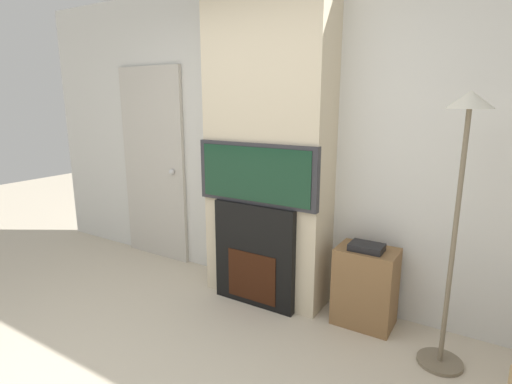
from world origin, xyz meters
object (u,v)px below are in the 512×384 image
object	(u,v)px
fireplace	(256,255)
floor_lamp	(461,179)
media_stand	(365,286)
television	(256,174)

from	to	relation	value
fireplace	floor_lamp	distance (m)	1.66
floor_lamp	media_stand	bearing A→B (deg)	158.84
fireplace	media_stand	size ratio (longest dim) A/B	1.32
floor_lamp	fireplace	bearing A→B (deg)	177.60
fireplace	television	size ratio (longest dim) A/B	0.81
floor_lamp	television	bearing A→B (deg)	177.68
fireplace	media_stand	xyz separation A→B (m)	(0.88, 0.16, -0.12)
fireplace	media_stand	world-z (taller)	fireplace
floor_lamp	media_stand	world-z (taller)	floor_lamp
media_stand	fireplace	bearing A→B (deg)	-169.49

